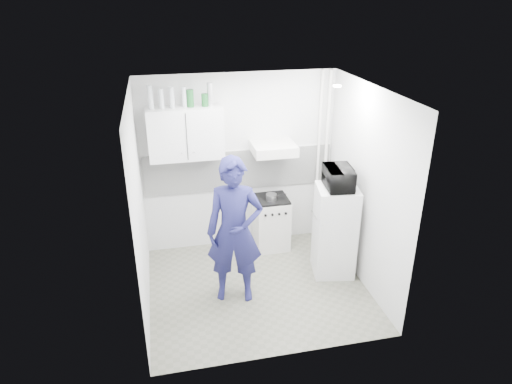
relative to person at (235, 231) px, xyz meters
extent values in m
plane|color=#6A695B|center=(0.31, 0.10, -0.94)|extent=(2.80, 2.80, 0.00)
plane|color=white|center=(0.31, 0.10, 1.66)|extent=(2.80, 2.80, 0.00)
plane|color=silver|center=(0.31, 1.35, 0.36)|extent=(2.80, 0.00, 2.80)
plane|color=silver|center=(-1.09, 0.10, 0.36)|extent=(0.00, 2.60, 2.60)
plane|color=silver|center=(1.71, 0.10, 0.36)|extent=(0.00, 2.60, 2.60)
imported|color=#1B1B4F|center=(0.00, 0.00, 0.00)|extent=(0.77, 0.59, 1.88)
cube|color=silver|center=(0.74, 1.10, -0.55)|extent=(0.49, 0.49, 0.78)
cube|color=white|center=(1.41, 0.27, -0.31)|extent=(0.61, 0.61, 1.27)
cube|color=black|center=(0.74, 1.10, -0.14)|extent=(0.47, 0.47, 0.03)
cylinder|color=silver|center=(0.72, 1.04, -0.08)|extent=(0.16, 0.16, 0.09)
imported|color=black|center=(1.41, 0.27, 0.47)|extent=(0.53, 0.39, 0.27)
cylinder|color=#B2B7BC|center=(-0.86, 1.18, 1.41)|extent=(0.07, 0.07, 0.31)
cylinder|color=#B2B7BC|center=(-0.72, 1.18, 1.39)|extent=(0.07, 0.07, 0.26)
cylinder|color=#B2B7BC|center=(-0.59, 1.18, 1.40)|extent=(0.07, 0.07, 0.27)
cylinder|color=#B2B7BC|center=(-0.43, 1.18, 1.39)|extent=(0.06, 0.06, 0.27)
cylinder|color=#144C1E|center=(-0.35, 1.18, 1.38)|extent=(0.09, 0.09, 0.23)
cylinder|color=#144C1E|center=(-0.16, 1.18, 1.34)|extent=(0.09, 0.09, 0.17)
cylinder|color=silver|center=(-0.09, 1.18, 1.41)|extent=(0.08, 0.08, 0.30)
cube|color=white|center=(-0.44, 1.18, 0.91)|extent=(1.00, 0.35, 0.70)
cube|color=silver|center=(0.76, 1.10, 0.63)|extent=(0.60, 0.50, 0.14)
cube|color=white|center=(0.31, 1.34, 0.26)|extent=(2.74, 0.03, 0.60)
cylinder|color=silver|center=(1.61, 1.27, 0.36)|extent=(0.05, 0.05, 2.60)
cylinder|color=silver|center=(1.49, 1.27, 0.36)|extent=(0.04, 0.04, 2.60)
cylinder|color=white|center=(1.31, 0.30, 1.63)|extent=(0.10, 0.10, 0.02)
camera|label=1|loc=(-0.78, -4.77, 2.68)|focal=32.00mm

